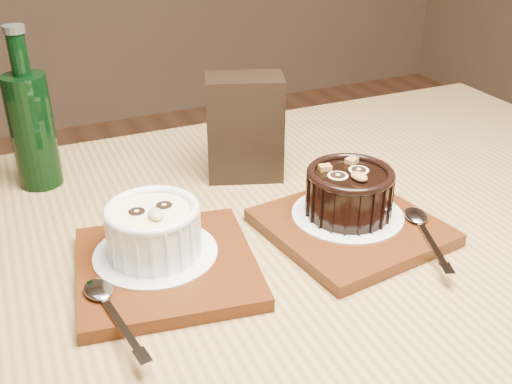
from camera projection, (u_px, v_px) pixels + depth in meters
table at (273, 321)px, 0.69m from camera, size 1.22×0.82×0.75m
tray_left at (167, 267)px, 0.62m from camera, size 0.21×0.21×0.01m
doily_left at (156, 253)px, 0.63m from camera, size 0.13×0.13×0.00m
ramekin_white at (153, 227)px, 0.61m from camera, size 0.10×0.10×0.06m
spoon_left at (111, 309)px, 0.54m from camera, size 0.04×0.14×0.01m
tray_right at (351, 227)px, 0.69m from camera, size 0.20×0.20×0.01m
doily_right at (347, 214)px, 0.70m from camera, size 0.13×0.13×0.00m
ramekin_dark at (349, 190)px, 0.68m from camera, size 0.10×0.10×0.06m
spoon_right at (425, 231)px, 0.66m from camera, size 0.07×0.13×0.01m
condiment_stand at (245, 128)px, 0.79m from camera, size 0.11×0.09×0.14m
green_bottle at (32, 127)px, 0.77m from camera, size 0.06×0.06×0.21m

